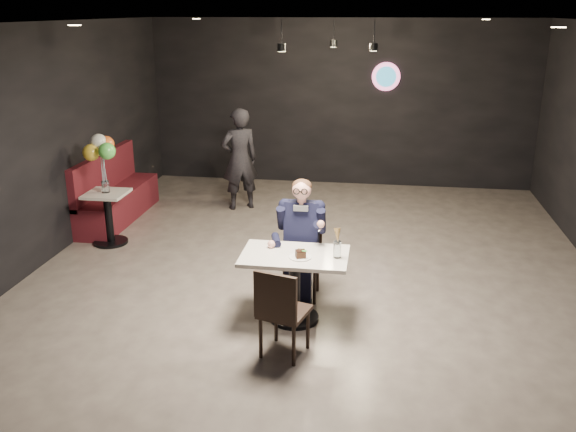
% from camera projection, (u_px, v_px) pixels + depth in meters
% --- Properties ---
extents(floor, '(9.00, 9.00, 0.00)m').
position_uv_depth(floor, '(311.00, 282.00, 7.40)').
color(floor, gray).
rests_on(floor, ground).
extents(wall_sign, '(0.50, 0.06, 0.50)m').
position_uv_depth(wall_sign, '(386.00, 77.00, 10.83)').
color(wall_sign, pink).
rests_on(wall_sign, floor).
extents(pendant_lights, '(1.40, 1.20, 0.36)m').
position_uv_depth(pendant_lights, '(331.00, 29.00, 8.34)').
color(pendant_lights, black).
rests_on(pendant_lights, floor).
extents(main_table, '(1.10, 0.70, 0.75)m').
position_uv_depth(main_table, '(295.00, 287.00, 6.39)').
color(main_table, silver).
rests_on(main_table, floor).
extents(chair_far, '(0.42, 0.46, 0.92)m').
position_uv_depth(chair_far, '(301.00, 260.00, 6.88)').
color(chair_far, black).
rests_on(chair_far, floor).
extents(chair_near, '(0.53, 0.56, 0.92)m').
position_uv_depth(chair_near, '(285.00, 310.00, 5.73)').
color(chair_near, black).
rests_on(chair_near, floor).
extents(seated_man, '(0.60, 0.80, 1.44)m').
position_uv_depth(seated_man, '(302.00, 238.00, 6.79)').
color(seated_man, black).
rests_on(seated_man, floor).
extents(dessert_plate, '(0.23, 0.23, 0.01)m').
position_uv_depth(dessert_plate, '(300.00, 257.00, 6.18)').
color(dessert_plate, white).
rests_on(dessert_plate, main_table).
extents(cake_slice, '(0.12, 0.11, 0.07)m').
position_uv_depth(cake_slice, '(301.00, 254.00, 6.14)').
color(cake_slice, black).
rests_on(cake_slice, dessert_plate).
extents(mint_leaf, '(0.06, 0.04, 0.01)m').
position_uv_depth(mint_leaf, '(305.00, 251.00, 6.11)').
color(mint_leaf, '#318A2D').
rests_on(mint_leaf, cake_slice).
extents(sundae_glass, '(0.08, 0.08, 0.17)m').
position_uv_depth(sundae_glass, '(337.00, 250.00, 6.16)').
color(sundae_glass, silver).
rests_on(sundae_glass, main_table).
extents(wafer_cone, '(0.09, 0.09, 0.14)m').
position_uv_depth(wafer_cone, '(338.00, 235.00, 6.08)').
color(wafer_cone, tan).
rests_on(wafer_cone, sundae_glass).
extents(booth_bench, '(0.52, 2.10, 1.05)m').
position_uv_depth(booth_bench, '(117.00, 187.00, 9.43)').
color(booth_bench, '#470F16').
rests_on(booth_bench, floor).
extents(side_table, '(0.54, 0.54, 0.68)m').
position_uv_depth(side_table, '(109.00, 221.00, 8.51)').
color(side_table, silver).
rests_on(side_table, floor).
extents(balloon_vase, '(0.11, 0.11, 0.16)m').
position_uv_depth(balloon_vase, '(106.00, 187.00, 8.35)').
color(balloon_vase, silver).
rests_on(balloon_vase, side_table).
extents(balloon_bunch, '(0.41, 0.41, 0.68)m').
position_uv_depth(balloon_bunch, '(103.00, 157.00, 8.22)').
color(balloon_bunch, gold).
rests_on(balloon_bunch, balloon_vase).
extents(passerby, '(0.72, 0.65, 1.66)m').
position_uv_depth(passerby, '(240.00, 159.00, 9.88)').
color(passerby, black).
rests_on(passerby, floor).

